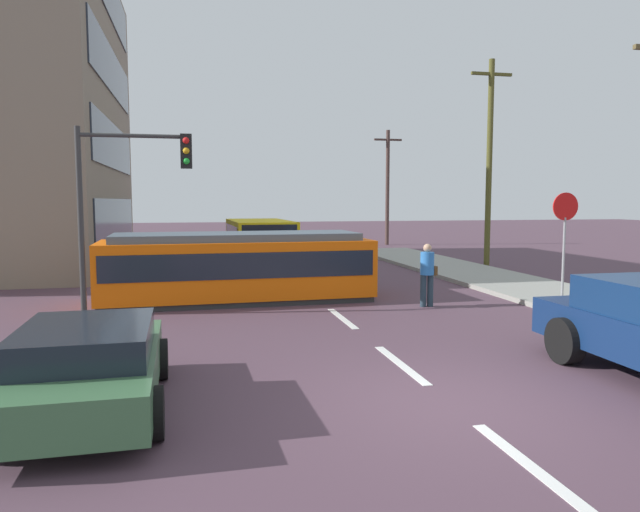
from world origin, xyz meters
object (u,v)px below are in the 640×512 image
object	(u,v)px
pedestrian_crossing	(427,271)
traffic_light_mast	(128,183)
stop_sign	(565,223)
utility_pole_far	(387,185)
city_bus	(260,239)
utility_pole_mid	(489,160)
streetcar_tram	(237,266)
parked_sedan_near	(89,366)

from	to	relation	value
pedestrian_crossing	traffic_light_mast	size ratio (longest dim) A/B	0.37
stop_sign	utility_pole_far	xyz separation A→B (m)	(2.12, 21.19, 1.59)
utility_pole_far	pedestrian_crossing	bearing A→B (deg)	-106.06
pedestrian_crossing	utility_pole_far	xyz separation A→B (m)	(6.06, 21.06, 2.84)
pedestrian_crossing	utility_pole_far	world-z (taller)	utility_pole_far
city_bus	utility_pole_mid	bearing A→B (deg)	-20.86
streetcar_tram	utility_pole_mid	size ratio (longest dim) A/B	0.87
utility_pole_far	streetcar_tram	bearing A→B (deg)	-119.75
streetcar_tram	parked_sedan_near	distance (m)	8.71
utility_pole_mid	pedestrian_crossing	bearing A→B (deg)	-126.70
pedestrian_crossing	stop_sign	size ratio (longest dim) A/B	0.58
traffic_light_mast	parked_sedan_near	bearing A→B (deg)	-88.83
city_bus	utility_pole_far	distance (m)	13.33
traffic_light_mast	utility_pole_mid	bearing A→B (deg)	29.05
city_bus	stop_sign	xyz separation A→B (m)	(7.05, -11.89, 1.09)
streetcar_tram	utility_pole_mid	bearing A→B (deg)	29.61
streetcar_tram	pedestrian_crossing	distance (m)	5.23
streetcar_tram	utility_pole_far	distance (m)	22.13
traffic_light_mast	stop_sign	bearing A→B (deg)	-3.79
parked_sedan_near	utility_pole_far	distance (m)	30.66
stop_sign	utility_pole_far	size ratio (longest dim) A/B	0.40
city_bus	pedestrian_crossing	bearing A→B (deg)	-75.22
city_bus	utility_pole_mid	world-z (taller)	utility_pole_mid
pedestrian_crossing	traffic_light_mast	bearing A→B (deg)	175.17
traffic_light_mast	utility_pole_far	size ratio (longest dim) A/B	0.63
city_bus	parked_sedan_near	xyz separation A→B (m)	(-4.30, -18.07, -0.48)
streetcar_tram	parked_sedan_near	world-z (taller)	streetcar_tram
streetcar_tram	city_bus	bearing A→B (deg)	79.96
city_bus	parked_sedan_near	distance (m)	18.58
streetcar_tram	stop_sign	size ratio (longest dim) A/B	2.60
streetcar_tram	city_bus	world-z (taller)	city_bus
streetcar_tram	city_bus	xyz separation A→B (m)	(1.73, 9.76, 0.12)
utility_pole_mid	traffic_light_mast	bearing A→B (deg)	-150.95
city_bus	parked_sedan_near	bearing A→B (deg)	-103.40
traffic_light_mast	pedestrian_crossing	bearing A→B (deg)	-4.83
stop_sign	traffic_light_mast	xyz separation A→B (m)	(-11.50, 0.76, 1.02)
parked_sedan_near	traffic_light_mast	world-z (taller)	traffic_light_mast
city_bus	pedestrian_crossing	xyz separation A→B (m)	(3.10, -11.77, -0.16)
stop_sign	utility_pole_far	world-z (taller)	utility_pole_far
parked_sedan_near	traffic_light_mast	distance (m)	7.41
streetcar_tram	utility_pole_far	size ratio (longest dim) A/B	1.04
streetcar_tram	pedestrian_crossing	size ratio (longest dim) A/B	4.48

